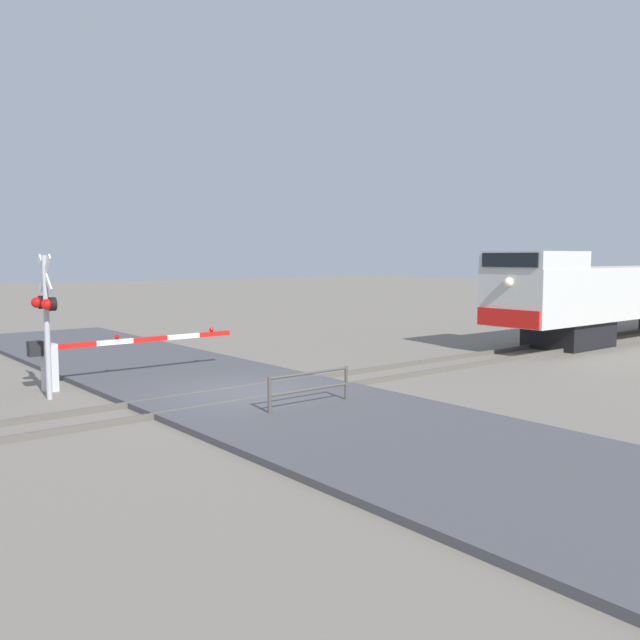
% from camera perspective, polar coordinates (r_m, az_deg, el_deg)
% --- Properties ---
extents(ground_plane, '(160.00, 160.00, 0.00)m').
position_cam_1_polar(ground_plane, '(17.47, -6.19, -6.52)').
color(ground_plane, slate).
extents(rail_track_left, '(0.08, 80.00, 0.15)m').
position_cam_1_polar(rail_track_left, '(18.05, -7.44, -5.91)').
color(rail_track_left, '#59544C').
rests_on(rail_track_left, ground_plane).
extents(rail_track_right, '(0.08, 80.00, 0.15)m').
position_cam_1_polar(rail_track_right, '(16.87, -4.86, -6.68)').
color(rail_track_right, '#59544C').
rests_on(rail_track_right, ground_plane).
extents(road_surface, '(36.00, 5.88, 0.14)m').
position_cam_1_polar(road_surface, '(17.46, -6.19, -6.30)').
color(road_surface, '#47474C').
rests_on(road_surface, ground_plane).
extents(locomotive, '(2.75, 18.32, 3.80)m').
position_cam_1_polar(locomotive, '(32.53, 24.62, 2.04)').
color(locomotive, black).
rests_on(locomotive, ground_plane).
extents(crossing_signal, '(1.18, 0.33, 3.67)m').
position_cam_1_polar(crossing_signal, '(18.13, -22.31, 0.68)').
color(crossing_signal, '#ADADB2').
rests_on(crossing_signal, ground_plane).
extents(crossing_gate, '(0.36, 6.11, 1.40)m').
position_cam_1_polar(crossing_gate, '(19.58, -19.86, -2.93)').
color(crossing_gate, silver).
rests_on(crossing_gate, ground_plane).
extents(guard_railing, '(0.08, 2.35, 0.95)m').
position_cam_1_polar(guard_railing, '(15.65, -0.89, -5.61)').
color(guard_railing, '#4C4742').
rests_on(guard_railing, ground_plane).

